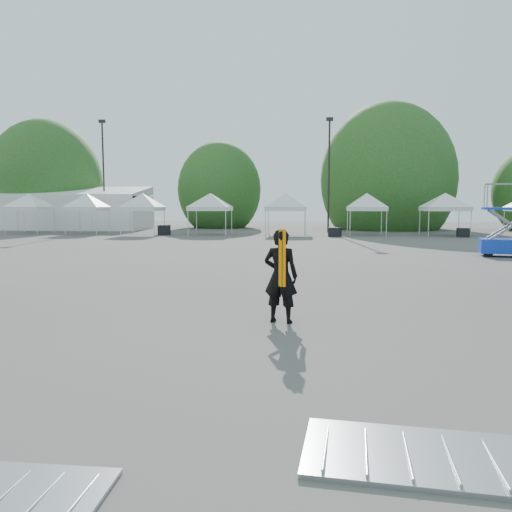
# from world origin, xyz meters

# --- Properties ---
(ground) EXTENTS (120.00, 120.00, 0.00)m
(ground) POSITION_xyz_m (0.00, 0.00, 0.00)
(ground) COLOR #474442
(ground) RESTS_ON ground
(marquee) EXTENTS (15.00, 6.25, 4.23)m
(marquee) POSITION_xyz_m (-22.00, 35.00, 1.97)
(marquee) COLOR white
(marquee) RESTS_ON ground
(light_pole_west) EXTENTS (0.60, 0.25, 10.30)m
(light_pole_west) POSITION_xyz_m (-18.00, 34.00, 5.77)
(light_pole_west) COLOR black
(light_pole_west) RESTS_ON ground
(light_pole_east) EXTENTS (0.60, 0.25, 9.80)m
(light_pole_east) POSITION_xyz_m (3.00, 32.00, 5.52)
(light_pole_east) COLOR black
(light_pole_east) RESTS_ON ground
(tree_far_w) EXTENTS (4.80, 4.80, 7.30)m
(tree_far_w) POSITION_xyz_m (-26.00, 38.00, 4.54)
(tree_far_w) COLOR #382314
(tree_far_w) RESTS_ON ground
(tree_mid_w) EXTENTS (4.16, 4.16, 6.33)m
(tree_mid_w) POSITION_xyz_m (-8.00, 40.00, 3.93)
(tree_mid_w) COLOR #382314
(tree_mid_w) RESTS_ON ground
(tree_mid_e) EXTENTS (5.12, 5.12, 7.79)m
(tree_mid_e) POSITION_xyz_m (9.00, 39.00, 4.84)
(tree_mid_e) COLOR #382314
(tree_mid_e) RESTS_ON ground
(tent_a) EXTENTS (4.24, 4.24, 3.88)m
(tent_a) POSITION_xyz_m (-22.23, 28.34, 3.06)
(tent_a) COLOR silver
(tent_a) RESTS_ON ground
(tent_b) EXTENTS (4.00, 4.00, 3.88)m
(tent_b) POSITION_xyz_m (-16.91, 27.90, 3.06)
(tent_b) COLOR silver
(tent_b) RESTS_ON ground
(tent_c) EXTENTS (4.10, 4.10, 3.88)m
(tent_c) POSITION_xyz_m (-11.92, 27.13, 3.06)
(tent_c) COLOR silver
(tent_c) RESTS_ON ground
(tent_d) EXTENTS (4.48, 4.48, 3.88)m
(tent_d) POSITION_xyz_m (-6.53, 27.74, 3.06)
(tent_d) COLOR silver
(tent_d) RESTS_ON ground
(tent_e) EXTENTS (4.58, 4.58, 3.88)m
(tent_e) POSITION_xyz_m (-0.49, 28.28, 3.06)
(tent_e) COLOR silver
(tent_e) RESTS_ON ground
(tent_f) EXTENTS (4.16, 4.16, 3.88)m
(tent_f) POSITION_xyz_m (5.87, 28.49, 3.06)
(tent_f) COLOR silver
(tent_f) RESTS_ON ground
(tent_g) EXTENTS (4.63, 4.63, 3.88)m
(tent_g) POSITION_xyz_m (11.86, 28.55, 3.06)
(tent_g) COLOR silver
(tent_g) RESTS_ON ground
(man) EXTENTS (0.81, 0.62, 1.98)m
(man) POSITION_xyz_m (0.81, -1.45, 0.99)
(man) COLOR black
(man) RESTS_ON ground
(scissor_lift) EXTENTS (2.88, 1.85, 3.43)m
(scissor_lift) POSITION_xyz_m (10.83, 12.80, 1.73)
(scissor_lift) COLOR #0D14AF
(scissor_lift) RESTS_ON ground
(barrier_mid) EXTENTS (2.52, 1.43, 0.08)m
(barrier_mid) POSITION_xyz_m (2.57, -6.97, 0.04)
(barrier_mid) COLOR #A2A5AA
(barrier_mid) RESTS_ON ground
(crate_west) EXTENTS (1.22, 1.07, 0.80)m
(crate_west) POSITION_xyz_m (-10.18, 27.06, 0.40)
(crate_west) COLOR black
(crate_west) RESTS_ON ground
(crate_mid) EXTENTS (1.05, 0.91, 0.70)m
(crate_mid) POSITION_xyz_m (3.31, 26.40, 0.35)
(crate_mid) COLOR black
(crate_mid) RESTS_ON ground
(crate_east) EXTENTS (0.94, 0.78, 0.67)m
(crate_east) POSITION_xyz_m (12.84, 26.99, 0.33)
(crate_east) COLOR black
(crate_east) RESTS_ON ground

